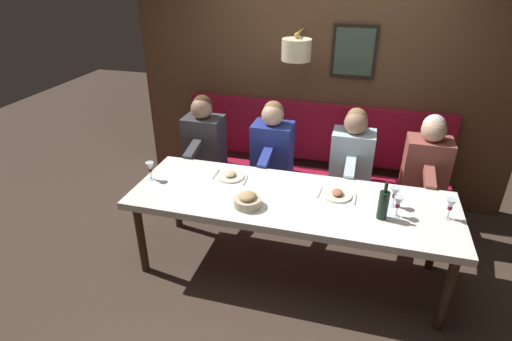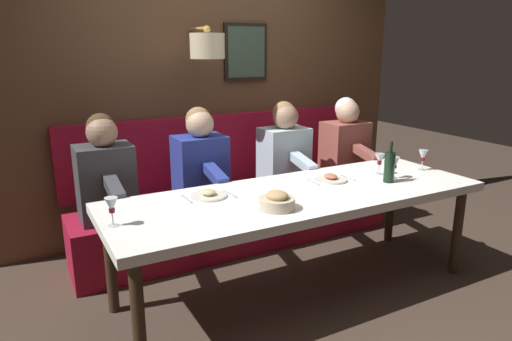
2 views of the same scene
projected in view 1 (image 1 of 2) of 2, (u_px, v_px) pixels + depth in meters
The scene contains 16 objects.
ground_plane at pixel (288, 268), 3.67m from camera, with size 12.00×12.00×0.00m, color #423328.
dining_table at pixel (291, 204), 3.35m from camera, with size 0.90×2.63×0.74m.
banquette_bench at pixel (305, 197), 4.32m from camera, with size 0.52×2.83×0.45m, color maroon.
back_wall_panel at pixel (320, 76), 4.29m from camera, with size 0.59×4.03×2.90m.
diner_nearest at pixel (427, 159), 3.78m from camera, with size 0.60×0.40×0.79m.
diner_near at pixel (352, 151), 3.94m from camera, with size 0.60×0.40×0.79m.
diner_middle at pixel (272, 142), 4.13m from camera, with size 0.60×0.40×0.79m.
diner_far at pixel (204, 135), 4.30m from camera, with size 0.60×0.40×0.79m.
place_setting_0 at pixel (337, 194), 3.34m from camera, with size 0.24×0.31×0.05m.
place_setting_1 at pixel (230, 176), 3.62m from camera, with size 0.24×0.32×0.05m.
wine_glass_0 at pixel (398, 203), 3.04m from camera, with size 0.07×0.07×0.16m.
wine_glass_1 at pixel (150, 167), 3.55m from camera, with size 0.07×0.07×0.16m.
wine_glass_2 at pixel (451, 205), 3.01m from camera, with size 0.07×0.07×0.16m.
wine_glass_3 at pixel (395, 193), 3.16m from camera, with size 0.07×0.07×0.16m.
wine_bottle at pixel (383, 205), 3.01m from camera, with size 0.08×0.08×0.30m.
bread_bowl at pixel (247, 200), 3.19m from camera, with size 0.22×0.22×0.12m.
Camera 1 is at (-2.82, -0.48, 2.47)m, focal length 28.78 mm.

